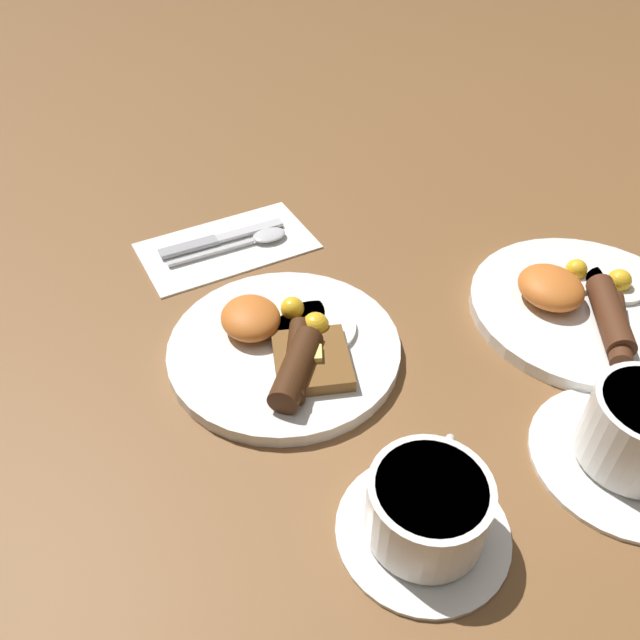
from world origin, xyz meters
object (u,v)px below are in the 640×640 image
Objects in this scene: breakfast_plate_far at (584,305)px; knife at (215,240)px; teacup_far at (637,437)px; teacup_near at (427,511)px; spoon at (256,239)px; breakfast_plate_near at (286,345)px.

breakfast_plate_far is 1.54× the size of knife.
teacup_near is at bearing -93.03° from teacup_far.
breakfast_plate_far is 1.62× the size of spoon.
teacup_far reaches higher than breakfast_plate_near.
knife is (-0.29, -0.34, -0.01)m from breakfast_plate_far.
teacup_far reaches higher than breakfast_plate_far.
knife is at bearing -152.37° from teacup_far.
breakfast_plate_near is 0.95× the size of breakfast_plate_far.
teacup_near is 0.85× the size of knife.
spoon is at bearing -156.28° from teacup_far.
teacup_far is 1.06× the size of spoon.
knife is at bearing -174.57° from teacup_near.
breakfast_plate_near is at bearing -101.86° from breakfast_plate_far.
spoon is (-0.43, 0.01, -0.02)m from teacup_near.
breakfast_plate_far is at bearing -44.27° from knife.
breakfast_plate_near is 0.34m from breakfast_plate_far.
teacup_near is 0.90× the size of spoon.
breakfast_plate_far is 0.45m from knife.
spoon is at bearing 179.34° from teacup_near.
breakfast_plate_near is at bearing -103.87° from spoon.
teacup_near reaches higher than knife.
spoon is at bearing -26.94° from knife.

